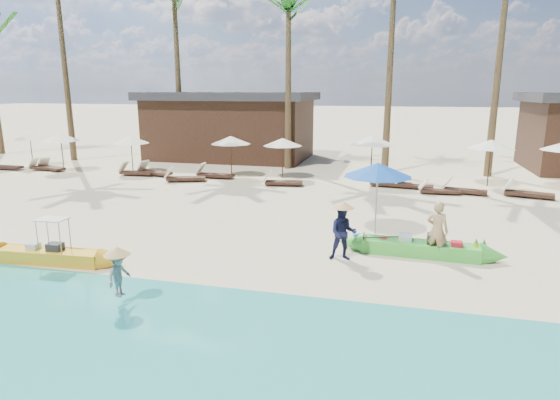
% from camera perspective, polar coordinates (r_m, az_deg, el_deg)
% --- Properties ---
extents(ground, '(240.00, 240.00, 0.00)m').
position_cam_1_polar(ground, '(13.01, 1.00, -6.73)').
color(ground, beige).
rests_on(ground, ground).
extents(wet_sand_strip, '(240.00, 4.50, 0.01)m').
position_cam_1_polar(wet_sand_strip, '(8.67, -6.93, -17.73)').
color(wet_sand_strip, tan).
rests_on(wet_sand_strip, ground).
extents(green_canoe, '(5.00, 0.82, 0.64)m').
position_cam_1_polar(green_canoe, '(13.48, 16.66, -5.62)').
color(green_canoe, green).
rests_on(green_canoe, ground).
extents(yellow_canoe, '(4.69, 0.81, 1.22)m').
position_cam_1_polar(yellow_canoe, '(13.80, -26.26, -6.09)').
color(yellow_canoe, yellow).
rests_on(yellow_canoe, ground).
extents(tourist, '(0.69, 0.58, 1.60)m').
position_cam_1_polar(tourist, '(13.17, 18.62, -3.53)').
color(tourist, tan).
rests_on(tourist, ground).
extents(vendor_green, '(0.80, 0.66, 1.49)m').
position_cam_1_polar(vendor_green, '(12.56, 7.69, -4.01)').
color(vendor_green, '#141737').
rests_on(vendor_green, ground).
extents(vendor_yellow, '(0.43, 0.67, 0.98)m').
position_cam_1_polar(vendor_yellow, '(10.53, -19.04, -8.54)').
color(vendor_yellow, gray).
rests_on(vendor_yellow, ground).
extents(blue_umbrella, '(2.11, 2.11, 2.27)m').
position_cam_1_polar(blue_umbrella, '(14.71, 11.85, 3.63)').
color(blue_umbrella, '#99999E').
rests_on(blue_umbrella, ground).
extents(resort_parasol_1, '(1.93, 1.93, 1.99)m').
position_cam_1_polar(resort_parasol_1, '(31.59, -28.22, 6.92)').
color(resort_parasol_1, '#3A2218').
rests_on(resort_parasol_1, ground).
extents(lounger_1_left, '(1.88, 0.59, 0.64)m').
position_cam_1_polar(lounger_1_left, '(30.98, -30.51, 3.60)').
color(lounger_1_left, '#3A2218').
rests_on(lounger_1_left, ground).
extents(lounger_1_right, '(1.84, 0.65, 0.62)m').
position_cam_1_polar(lounger_1_right, '(29.63, -26.84, 3.63)').
color(lounger_1_right, '#3A2218').
rests_on(lounger_1_right, ground).
extents(resort_parasol_2, '(2.04, 2.04, 2.10)m').
position_cam_1_polar(resort_parasol_2, '(28.64, -25.18, 6.93)').
color(resort_parasol_2, '#3A2218').
rests_on(resort_parasol_2, ground).
extents(lounger_2_left, '(1.95, 1.17, 0.63)m').
position_cam_1_polar(lounger_2_left, '(29.41, -26.15, 3.65)').
color(lounger_2_left, '#3A2218').
rests_on(lounger_2_left, ground).
extents(resort_parasol_3, '(1.95, 1.95, 2.01)m').
position_cam_1_polar(resort_parasol_3, '(26.73, -17.73, 7.01)').
color(resort_parasol_3, '#3A2218').
rests_on(resort_parasol_3, ground).
extents(lounger_3_left, '(2.07, 1.06, 0.67)m').
position_cam_1_polar(lounger_3_left, '(25.77, -15.22, 3.40)').
color(lounger_3_left, '#3A2218').
rests_on(lounger_3_left, ground).
extents(lounger_3_right, '(1.91, 0.67, 0.64)m').
position_cam_1_polar(lounger_3_right, '(26.00, -17.28, 3.32)').
color(lounger_3_right, '#3A2218').
rests_on(lounger_3_right, ground).
extents(resort_parasol_4, '(2.07, 2.07, 2.13)m').
position_cam_1_polar(resort_parasol_4, '(24.41, -6.03, 7.28)').
color(resort_parasol_4, '#3A2218').
rests_on(resort_parasol_4, ground).
extents(lounger_4_left, '(2.07, 1.20, 0.67)m').
position_cam_1_polar(lounger_4_left, '(23.68, -11.75, 2.74)').
color(lounger_4_left, '#3A2218').
rests_on(lounger_4_left, ground).
extents(lounger_4_right, '(1.99, 0.61, 0.67)m').
position_cam_1_polar(lounger_4_right, '(24.35, -8.16, 3.17)').
color(lounger_4_right, '#3A2218').
rests_on(lounger_4_right, ground).
extents(resort_parasol_5, '(1.99, 1.99, 2.05)m').
position_cam_1_polar(resort_parasol_5, '(23.96, 0.31, 7.07)').
color(resort_parasol_5, '#3A2218').
rests_on(resort_parasol_5, ground).
extents(lounger_5_left, '(1.92, 0.84, 0.63)m').
position_cam_1_polar(lounger_5_left, '(22.19, 0.12, 2.28)').
color(lounger_5_left, '#3A2218').
rests_on(lounger_5_left, ground).
extents(resort_parasol_6, '(2.23, 2.23, 2.30)m').
position_cam_1_polar(resort_parasol_6, '(23.14, 11.19, 7.16)').
color(resort_parasol_6, '#3A2218').
rests_on(resort_parasol_6, ground).
extents(lounger_6_left, '(2.03, 0.82, 0.67)m').
position_cam_1_polar(lounger_6_left, '(22.50, 13.00, 2.13)').
color(lounger_6_left, '#3A2218').
rests_on(lounger_6_left, ground).
extents(lounger_6_right, '(1.75, 0.70, 0.58)m').
position_cam_1_polar(lounger_6_right, '(22.36, 15.82, 1.81)').
color(lounger_6_right, '#3A2218').
rests_on(lounger_6_right, ground).
extents(resort_parasol_7, '(2.14, 2.14, 2.20)m').
position_cam_1_polar(resort_parasol_7, '(23.95, 24.36, 6.21)').
color(resort_parasol_7, '#3A2218').
rests_on(resort_parasol_7, ground).
extents(lounger_7_left, '(1.78, 0.65, 0.59)m').
position_cam_1_polar(lounger_7_left, '(21.54, 18.59, 1.21)').
color(lounger_7_left, '#3A2218').
rests_on(lounger_7_left, ground).
extents(lounger_7_right, '(1.92, 0.92, 0.63)m').
position_cam_1_polar(lounger_7_right, '(21.96, 21.33, 1.24)').
color(lounger_7_right, '#3A2218').
rests_on(lounger_7_right, ground).
extents(lounger_8_left, '(2.08, 1.09, 0.68)m').
position_cam_1_polar(lounger_8_left, '(22.35, 27.73, 0.85)').
color(lounger_8_left, '#3A2218').
rests_on(lounger_8_left, ground).
extents(palm_2, '(2.08, 2.08, 11.33)m').
position_cam_1_polar(palm_2, '(30.41, -12.73, 21.95)').
color(palm_2, brown).
rests_on(palm_2, ground).
extents(palm_3, '(2.08, 2.08, 10.52)m').
position_cam_1_polar(palm_3, '(27.20, 1.05, 22.03)').
color(palm_3, brown).
rests_on(palm_3, ground).
extents(pavilion_west, '(10.80, 6.60, 4.30)m').
position_cam_1_polar(pavilion_west, '(31.39, -6.02, 9.11)').
color(pavilion_west, '#3A2218').
rests_on(pavilion_west, ground).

